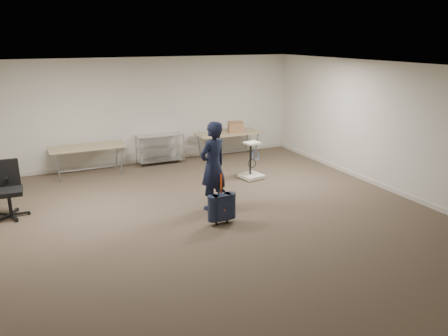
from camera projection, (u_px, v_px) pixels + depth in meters
name	position (u px, v px, depth m)	size (l,w,h in m)	color
ground	(226.00, 220.00, 8.19)	(9.00, 9.00, 0.00)	#4B3B2D
room_shell	(199.00, 194.00, 9.38)	(8.00, 9.00, 9.00)	silver
folding_table_left	(88.00, 148.00, 10.67)	(1.80, 0.75, 0.73)	tan
folding_table_right	(228.00, 134.00, 12.19)	(1.80, 0.75, 0.73)	tan
wire_shelf	(160.00, 148.00, 11.72)	(1.22, 0.47, 0.80)	silver
person	(213.00, 166.00, 8.51)	(0.64, 0.42, 1.76)	black
suitcase	(222.00, 207.00, 7.93)	(0.36, 0.21, 0.96)	black
office_chair	(10.00, 200.00, 8.26)	(0.65, 0.65, 1.08)	black
equipment_cart	(252.00, 169.00, 10.52)	(0.57, 0.57, 0.90)	beige
cardboard_box	(236.00, 127.00, 12.16)	(0.40, 0.30, 0.30)	#976546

